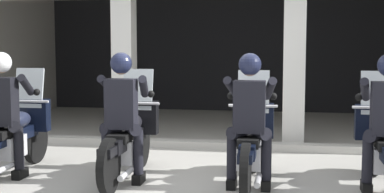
{
  "coord_description": "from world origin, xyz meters",
  "views": [
    {
      "loc": [
        1.19,
        -6.92,
        1.74
      ],
      "look_at": [
        0.0,
        0.02,
        1.02
      ],
      "focal_mm": 52.15,
      "sensor_mm": 36.0,
      "label": 1
    }
  ],
  "objects_px": {
    "police_officer_center_left": "(122,106)",
    "motorcycle_center_right": "(251,142)",
    "police_officer_center_right": "(250,109)",
    "motorcycle_far_left": "(15,135)",
    "motorcycle_center_left": "(129,138)",
    "police_officer_far_left": "(3,104)",
    "motorcycle_far_right": "(382,145)"
  },
  "relations": [
    {
      "from": "police_officer_center_left",
      "to": "motorcycle_center_right",
      "type": "height_order",
      "value": "police_officer_center_left"
    },
    {
      "from": "police_officer_center_left",
      "to": "motorcycle_center_right",
      "type": "distance_m",
      "value": 1.62
    },
    {
      "from": "police_officer_center_right",
      "to": "motorcycle_far_left",
      "type": "bearing_deg",
      "value": -163.36
    },
    {
      "from": "motorcycle_center_left",
      "to": "motorcycle_center_right",
      "type": "height_order",
      "value": "same"
    },
    {
      "from": "motorcycle_center_right",
      "to": "police_officer_center_right",
      "type": "height_order",
      "value": "police_officer_center_right"
    },
    {
      "from": "motorcycle_center_left",
      "to": "police_officer_center_left",
      "type": "height_order",
      "value": "police_officer_center_left"
    },
    {
      "from": "motorcycle_far_left",
      "to": "police_officer_far_left",
      "type": "distance_m",
      "value": 0.52
    },
    {
      "from": "police_officer_far_left",
      "to": "motorcycle_center_right",
      "type": "bearing_deg",
      "value": 16.93
    },
    {
      "from": "motorcycle_center_right",
      "to": "motorcycle_far_right",
      "type": "bearing_deg",
      "value": 25.15
    },
    {
      "from": "police_officer_far_left",
      "to": "police_officer_center_left",
      "type": "relative_size",
      "value": 1.0
    },
    {
      "from": "motorcycle_far_left",
      "to": "police_officer_center_left",
      "type": "relative_size",
      "value": 1.29
    },
    {
      "from": "motorcycle_center_left",
      "to": "police_officer_center_right",
      "type": "bearing_deg",
      "value": 1.49
    },
    {
      "from": "police_officer_center_right",
      "to": "motorcycle_far_right",
      "type": "relative_size",
      "value": 0.78
    },
    {
      "from": "police_officer_center_left",
      "to": "police_officer_center_right",
      "type": "relative_size",
      "value": 1.0
    },
    {
      "from": "police_officer_center_left",
      "to": "police_officer_center_right",
      "type": "distance_m",
      "value": 1.53
    },
    {
      "from": "police_officer_center_left",
      "to": "police_officer_center_right",
      "type": "bearing_deg",
      "value": 11.92
    },
    {
      "from": "motorcycle_far_left",
      "to": "police_officer_far_left",
      "type": "relative_size",
      "value": 1.29
    },
    {
      "from": "police_officer_far_left",
      "to": "police_officer_center_left",
      "type": "height_order",
      "value": "same"
    },
    {
      "from": "police_officer_center_left",
      "to": "motorcycle_far_right",
      "type": "height_order",
      "value": "police_officer_center_left"
    },
    {
      "from": "motorcycle_far_left",
      "to": "motorcycle_center_right",
      "type": "relative_size",
      "value": 1.0
    },
    {
      "from": "police_officer_center_left",
      "to": "police_officer_center_right",
      "type": "height_order",
      "value": "same"
    },
    {
      "from": "police_officer_center_left",
      "to": "motorcycle_far_right",
      "type": "distance_m",
      "value": 3.12
    },
    {
      "from": "motorcycle_far_left",
      "to": "motorcycle_far_right",
      "type": "relative_size",
      "value": 1.0
    },
    {
      "from": "police_officer_far_left",
      "to": "police_officer_center_right",
      "type": "distance_m",
      "value": 3.07
    },
    {
      "from": "police_officer_far_left",
      "to": "motorcycle_far_right",
      "type": "bearing_deg",
      "value": 16.25
    },
    {
      "from": "police_officer_far_left",
      "to": "motorcycle_center_right",
      "type": "distance_m",
      "value": 3.11
    },
    {
      "from": "police_officer_center_left",
      "to": "motorcycle_center_right",
      "type": "bearing_deg",
      "value": 22.42
    },
    {
      "from": "motorcycle_center_left",
      "to": "police_officer_center_left",
      "type": "xyz_separation_m",
      "value": [
        -0.0,
        -0.28,
        0.44
      ]
    },
    {
      "from": "police_officer_center_right",
      "to": "motorcycle_far_right",
      "type": "bearing_deg",
      "value": 35.48
    },
    {
      "from": "police_officer_far_left",
      "to": "motorcycle_center_left",
      "type": "bearing_deg",
      "value": 22.98
    },
    {
      "from": "police_officer_far_left",
      "to": "motorcycle_far_right",
      "type": "height_order",
      "value": "police_officer_far_left"
    },
    {
      "from": "motorcycle_far_left",
      "to": "motorcycle_center_right",
      "type": "height_order",
      "value": "same"
    }
  ]
}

